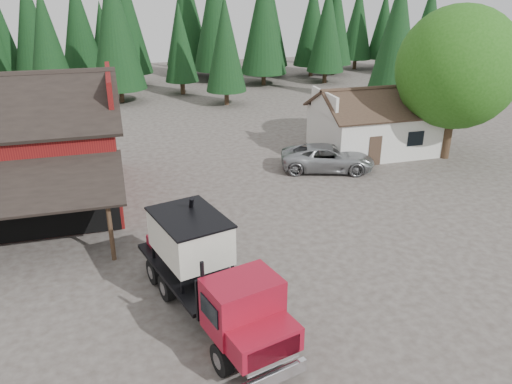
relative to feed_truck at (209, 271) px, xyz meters
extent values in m
plane|color=#443C35|center=(2.26, 2.97, -1.86)|extent=(120.00, 120.00, 0.00)
cube|color=maroon|center=(-8.74, 12.97, 0.64)|extent=(12.00, 10.00, 5.00)
cube|color=maroon|center=(-2.74, 12.97, 4.14)|extent=(0.25, 7.00, 2.00)
cylinder|color=#382619|center=(-3.34, 5.07, -0.46)|extent=(0.20, 0.20, 2.80)
cube|color=silver|center=(15.26, 15.97, -0.36)|extent=(8.00, 6.00, 3.00)
cube|color=#38281E|center=(15.26, 14.47, 1.89)|extent=(8.60, 3.42, 1.80)
cube|color=#38281E|center=(15.26, 17.47, 1.89)|extent=(8.60, 3.42, 1.80)
cube|color=silver|center=(11.26, 15.97, 1.89)|extent=(0.20, 4.20, 1.50)
cube|color=silver|center=(19.26, 15.97, 1.89)|extent=(0.20, 4.20, 1.50)
cube|color=#38281E|center=(13.76, 12.95, -0.86)|extent=(0.90, 0.06, 2.00)
cube|color=black|center=(16.76, 12.95, -0.26)|extent=(1.20, 0.06, 1.00)
cylinder|color=#382619|center=(19.26, 12.97, -0.26)|extent=(0.60, 0.60, 3.20)
sphere|color=#215513|center=(19.26, 12.97, 4.34)|extent=(8.00, 8.00, 8.00)
sphere|color=#215513|center=(18.06, 13.77, 3.14)|extent=(4.40, 4.40, 4.40)
sphere|color=#215513|center=(20.26, 12.17, 3.44)|extent=(4.80, 4.80, 4.80)
cylinder|color=#382619|center=(8.26, 32.97, -1.06)|extent=(0.44, 0.44, 1.60)
cone|color=black|center=(8.26, 32.97, 4.04)|extent=(3.96, 3.96, 9.00)
cylinder|color=#382619|center=(24.26, 28.97, -1.06)|extent=(0.44, 0.44, 1.60)
cone|color=black|center=(24.26, 28.97, 5.04)|extent=(4.84, 4.84, 11.00)
cylinder|color=#382619|center=(-1.74, 36.97, -1.06)|extent=(0.44, 0.44, 1.60)
cone|color=black|center=(-1.74, 36.97, 5.54)|extent=(5.28, 5.28, 12.00)
cylinder|color=black|center=(-0.23, -3.08, -1.33)|extent=(0.60, 1.11, 1.06)
cylinder|color=black|center=(1.72, -2.56, -1.33)|extent=(0.60, 1.11, 1.06)
cylinder|color=black|center=(-1.42, 1.38, -1.33)|extent=(0.60, 1.11, 1.06)
cylinder|color=black|center=(0.53, 1.90, -1.33)|extent=(0.60, 1.11, 1.06)
cylinder|color=black|center=(-1.77, 2.69, -1.33)|extent=(0.60, 1.11, 1.06)
cylinder|color=black|center=(0.18, 3.21, -1.33)|extent=(0.60, 1.11, 1.06)
cube|color=black|center=(-0.05, 0.16, -0.94)|extent=(3.15, 8.26, 0.38)
cube|color=silver|center=(1.13, -4.26, -1.33)|extent=(2.18, 0.74, 0.43)
cube|color=silver|center=(1.10, -4.16, -0.56)|extent=(1.79, 0.56, 0.87)
cube|color=maroon|center=(0.95, -3.61, -0.41)|extent=(2.41, 1.77, 0.82)
cube|color=maroon|center=(0.63, -2.40, 0.12)|extent=(2.65, 2.17, 1.78)
cube|color=black|center=(0.83, -3.14, 0.40)|extent=(1.97, 0.59, 0.87)
cylinder|color=black|center=(-0.52, -1.81, 0.65)|extent=(0.16, 0.16, 1.73)
cube|color=black|center=(0.38, -1.47, 0.07)|extent=(2.31, 0.72, 1.54)
cube|color=black|center=(-0.40, 1.46, -0.68)|extent=(3.81, 6.02, 0.15)
cube|color=beige|center=(-0.40, 1.46, 0.74)|extent=(2.95, 3.64, 1.54)
cone|color=beige|center=(-0.40, 1.46, -0.22)|extent=(2.59, 2.59, 0.67)
cube|color=black|center=(-0.40, 1.46, 1.53)|extent=(3.07, 3.75, 0.08)
cylinder|color=black|center=(-0.18, 2.91, 0.65)|extent=(0.18, 2.13, 2.94)
cube|color=maroon|center=(-1.55, 3.54, -0.41)|extent=(0.76, 0.89, 0.43)
cylinder|color=silver|center=(1.54, -1.51, -1.04)|extent=(0.77, 1.07, 0.54)
imported|color=#9B9EA2|center=(10.36, 12.97, -1.02)|extent=(6.58, 4.52, 1.67)
cube|color=maroon|center=(0.08, -2.26, -1.56)|extent=(0.83, 1.18, 0.60)
camera|label=1|loc=(-2.62, -15.19, 9.61)|focal=35.00mm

